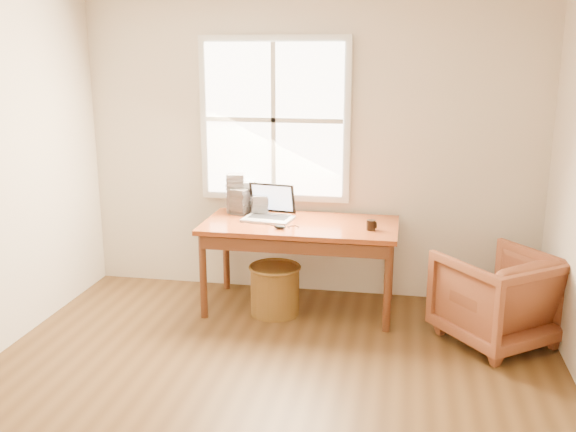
# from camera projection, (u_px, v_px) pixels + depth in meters

# --- Properties ---
(room_shell) EXTENTS (4.04, 4.54, 2.64)m
(room_shell) POSITION_uv_depth(u_px,v_px,m) (249.00, 199.00, 3.59)
(room_shell) COLOR brown
(room_shell) RESTS_ON ground
(desk) EXTENTS (1.60, 0.80, 0.04)m
(desk) POSITION_uv_depth(u_px,v_px,m) (300.00, 225.00, 5.29)
(desk) COLOR brown
(desk) RESTS_ON room_shell
(armchair) EXTENTS (1.05, 1.06, 0.69)m
(armchair) POSITION_uv_depth(u_px,v_px,m) (497.00, 298.00, 4.77)
(armchair) COLOR brown
(armchair) RESTS_ON room_shell
(wicker_stool) EXTENTS (0.45, 0.45, 0.40)m
(wicker_stool) POSITION_uv_depth(u_px,v_px,m) (275.00, 290.00, 5.31)
(wicker_stool) COLOR brown
(wicker_stool) RESTS_ON room_shell
(laptop) EXTENTS (0.51, 0.53, 0.34)m
(laptop) POSITION_uv_depth(u_px,v_px,m) (268.00, 201.00, 5.33)
(laptop) COLOR #B3B5BB
(laptop) RESTS_ON desk
(mouse) EXTENTS (0.11, 0.07, 0.03)m
(mouse) POSITION_uv_depth(u_px,v_px,m) (280.00, 227.00, 5.11)
(mouse) COLOR black
(mouse) RESTS_ON desk
(coffee_mug) EXTENTS (0.09, 0.09, 0.08)m
(coffee_mug) POSITION_uv_depth(u_px,v_px,m) (371.00, 225.00, 5.07)
(coffee_mug) COLOR black
(coffee_mug) RESTS_ON desk
(cd_stack_a) EXTENTS (0.14, 0.12, 0.27)m
(cd_stack_a) POSITION_uv_depth(u_px,v_px,m) (247.00, 197.00, 5.63)
(cd_stack_a) COLOR silver
(cd_stack_a) RESTS_ON desk
(cd_stack_b) EXTENTS (0.18, 0.17, 0.22)m
(cd_stack_b) POSITION_uv_depth(u_px,v_px,m) (240.00, 201.00, 5.56)
(cd_stack_b) COLOR #222227
(cd_stack_b) RESTS_ON desk
(cd_stack_c) EXTENTS (0.17, 0.16, 0.34)m
(cd_stack_c) POSITION_uv_depth(u_px,v_px,m) (235.00, 193.00, 5.61)
(cd_stack_c) COLOR #9493A0
(cd_stack_c) RESTS_ON desk
(cd_stack_d) EXTENTS (0.15, 0.13, 0.17)m
(cd_stack_d) POSITION_uv_depth(u_px,v_px,m) (261.00, 205.00, 5.55)
(cd_stack_d) COLOR silver
(cd_stack_d) RESTS_ON desk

